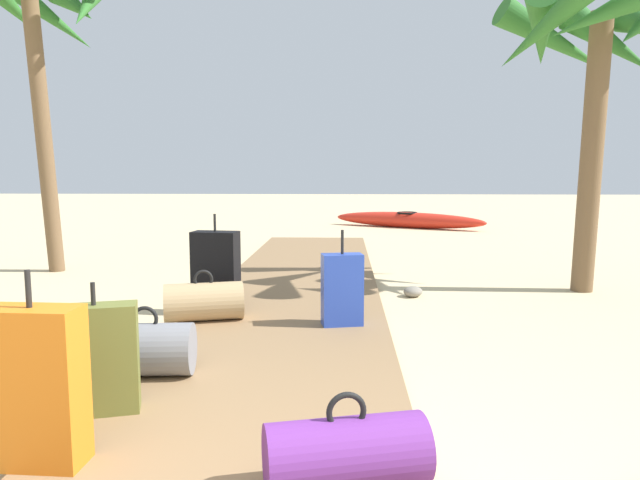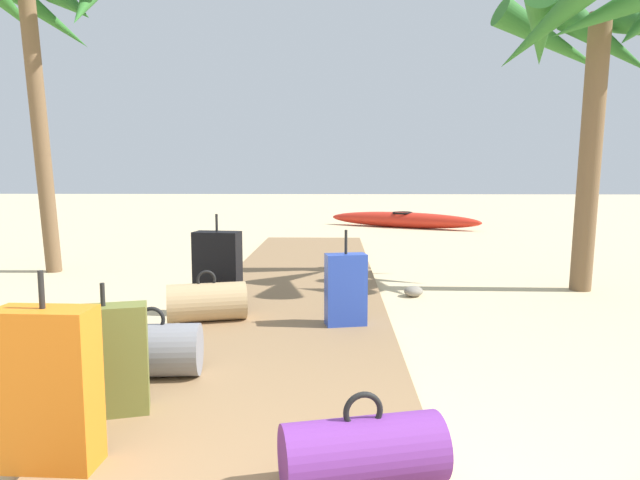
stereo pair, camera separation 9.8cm
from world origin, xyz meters
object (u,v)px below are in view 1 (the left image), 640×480
object	(u,v)px
palm_tree_far_right	(591,45)
kayak	(407,220)
duffel_bag_tan	(204,301)
suitcase_olive	(96,359)
palm_tree_far_left	(38,13)
suitcase_black	(216,269)
duffel_bag_grey	(146,349)
suitcase_orange	(34,387)
duffel_bag_purple	(346,453)
suitcase_blue	(342,289)

from	to	relation	value
palm_tree_far_right	kayak	distance (m)	7.92
duffel_bag_tan	palm_tree_far_right	distance (m)	4.86
suitcase_olive	palm_tree_far_left	world-z (taller)	palm_tree_far_left
suitcase_black	palm_tree_far_right	distance (m)	4.61
duffel_bag_grey	suitcase_orange	xyz separation A→B (m)	(-0.09, -1.10, 0.18)
duffel_bag_tan	suitcase_orange	world-z (taller)	suitcase_orange
palm_tree_far_left	kayak	size ratio (longest dim) A/B	1.13
duffel_bag_purple	palm_tree_far_right	size ratio (longest dim) A/B	0.21
suitcase_blue	palm_tree_far_left	xyz separation A→B (m)	(-3.88, 2.75, 2.97)
suitcase_black	duffel_bag_purple	xyz separation A→B (m)	(1.22, -3.09, -0.21)
suitcase_olive	duffel_bag_tan	world-z (taller)	suitcase_olive
suitcase_black	kayak	world-z (taller)	suitcase_black
duffel_bag_grey	palm_tree_far_left	xyz separation A→B (m)	(-2.67, 3.97, 3.10)
duffel_bag_grey	kayak	bearing A→B (deg)	75.26
duffel_bag_grey	suitcase_blue	world-z (taller)	suitcase_blue
suitcase_blue	palm_tree_far_left	size ratio (longest dim) A/B	0.19
suitcase_black	suitcase_orange	size ratio (longest dim) A/B	1.02
suitcase_olive	duffel_bag_grey	xyz separation A→B (m)	(0.06, 0.56, -0.12)
duffel_bag_tan	duffel_bag_grey	size ratio (longest dim) A/B	1.19
duffel_bag_grey	palm_tree_far_right	xyz separation A→B (m)	(3.86, 3.04, 2.45)
duffel_bag_grey	duffel_bag_purple	world-z (taller)	duffel_bag_grey
duffel_bag_purple	palm_tree_far_left	world-z (taller)	palm_tree_far_left
duffel_bag_grey	suitcase_orange	size ratio (longest dim) A/B	0.71
suitcase_black	suitcase_blue	world-z (taller)	suitcase_black
kayak	suitcase_black	bearing A→B (deg)	-107.61
palm_tree_far_left	kayak	distance (m)	9.04
duffel_bag_purple	suitcase_orange	bearing A→B (deg)	174.36
duffel_bag_tan	duffel_bag_grey	world-z (taller)	duffel_bag_grey
palm_tree_far_left	palm_tree_far_right	bearing A→B (deg)	-8.13
suitcase_blue	duffel_bag_tan	bearing A→B (deg)	175.31
duffel_bag_purple	kayak	world-z (taller)	duffel_bag_purple
duffel_bag_tan	palm_tree_far_left	size ratio (longest dim) A/B	0.18
duffel_bag_grey	suitcase_blue	bearing A→B (deg)	45.34
palm_tree_far_right	kayak	bearing A→B (deg)	98.46
duffel_bag_tan	duffel_bag_grey	bearing A→B (deg)	-91.58
suitcase_black	palm_tree_far_left	distance (m)	4.50
suitcase_olive	palm_tree_far_left	xyz separation A→B (m)	(-2.61, 4.54, 2.98)
suitcase_olive	suitcase_blue	world-z (taller)	suitcase_blue
suitcase_black	kayak	xyz separation A→B (m)	(2.73, 8.62, -0.24)
suitcase_olive	suitcase_blue	xyz separation A→B (m)	(1.27, 1.79, 0.01)
suitcase_olive	duffel_bag_grey	bearing A→B (deg)	83.78
suitcase_black	duffel_bag_grey	world-z (taller)	suitcase_black
duffel_bag_purple	palm_tree_far_left	xyz separation A→B (m)	(-3.91, 5.20, 3.12)
duffel_bag_purple	duffel_bag_grey	bearing A→B (deg)	135.23
duffel_bag_tan	suitcase_blue	distance (m)	1.19
suitcase_orange	kayak	bearing A→B (deg)	76.17
duffel_bag_tan	duffel_bag_purple	xyz separation A→B (m)	(1.20, -2.55, -0.02)
suitcase_orange	palm_tree_far_left	bearing A→B (deg)	116.94
duffel_bag_grey	suitcase_black	bearing A→B (deg)	89.31
duffel_bag_grey	kayak	size ratio (longest dim) A/B	0.17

